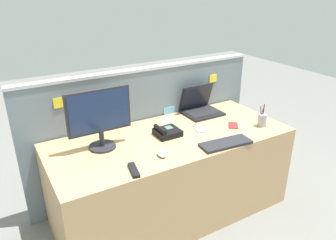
{
  "coord_description": "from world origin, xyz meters",
  "views": [
    {
      "loc": [
        -1.16,
        -1.93,
        1.82
      ],
      "look_at": [
        0.0,
        0.05,
        0.83
      ],
      "focal_mm": 34.59,
      "sensor_mm": 36.0,
      "label": 1
    }
  ],
  "objects": [
    {
      "name": "cubicle_divider",
      "position": [
        -0.0,
        0.44,
        0.58
      ],
      "size": [
        2.15,
        0.08,
        1.16
      ],
      "color": "slate",
      "rests_on": "ground_plane"
    },
    {
      "name": "pen_cup",
      "position": [
        0.75,
        -0.21,
        0.76
      ],
      "size": [
        0.07,
        0.07,
        0.19
      ],
      "color": "#99999E",
      "rests_on": "desk"
    },
    {
      "name": "desk_phone",
      "position": [
        -0.02,
        0.03,
        0.74
      ],
      "size": [
        0.19,
        0.17,
        0.08
      ],
      "color": "black",
      "rests_on": "desk"
    },
    {
      "name": "cell_phone_white_slab",
      "position": [
        0.13,
        0.28,
        0.71
      ],
      "size": [
        0.13,
        0.16,
        0.01
      ],
      "primitive_type": "cube",
      "rotation": [
        0.0,
        0.0,
        -0.49
      ],
      "color": "silver",
      "rests_on": "desk"
    },
    {
      "name": "desk",
      "position": [
        0.0,
        0.0,
        0.35
      ],
      "size": [
        1.89,
        0.81,
        0.71
      ],
      "primitive_type": "cube",
      "color": "tan",
      "rests_on": "ground_plane"
    },
    {
      "name": "keyboard_main",
      "position": [
        0.27,
        -0.32,
        0.72
      ],
      "size": [
        0.4,
        0.18,
        0.02
      ],
      "primitive_type": "cube",
      "rotation": [
        0.0,
        0.0,
        -0.09
      ],
      "color": "#232328",
      "rests_on": "desk"
    },
    {
      "name": "ground_plane",
      "position": [
        0.0,
        0.0,
        0.0
      ],
      "size": [
        10.0,
        10.0,
        0.0
      ],
      "primitive_type": "plane",
      "color": "slate"
    },
    {
      "name": "tv_remote",
      "position": [
        -0.46,
        -0.31,
        0.72
      ],
      "size": [
        0.08,
        0.18,
        0.02
      ],
      "primitive_type": "cube",
      "rotation": [
        0.0,
        0.0,
        -0.2
      ],
      "color": "black",
      "rests_on": "desk"
    },
    {
      "name": "laptop",
      "position": [
        0.48,
        0.29,
        0.77
      ],
      "size": [
        0.33,
        0.28,
        0.25
      ],
      "color": "black",
      "rests_on": "desk"
    },
    {
      "name": "cell_phone_red_case",
      "position": [
        0.55,
        -0.09,
        0.71
      ],
      "size": [
        0.13,
        0.14,
        0.01
      ],
      "primitive_type": "cube",
      "rotation": [
        0.0,
        0.0,
        -0.66
      ],
      "color": "#B22323",
      "rests_on": "desk"
    },
    {
      "name": "cell_phone_silver_slab",
      "position": [
        0.26,
        -0.01,
        0.71
      ],
      "size": [
        0.11,
        0.14,
        0.01
      ],
      "primitive_type": "cube",
      "rotation": [
        0.0,
        0.0,
        -0.34
      ],
      "color": "#B7BAC1",
      "rests_on": "desk"
    },
    {
      "name": "desktop_monitor",
      "position": [
        -0.52,
        0.11,
        0.96
      ],
      "size": [
        0.46,
        0.2,
        0.44
      ],
      "color": "#232328",
      "rests_on": "desk"
    },
    {
      "name": "computer_mouse_right_hand",
      "position": [
        -0.21,
        -0.23,
        0.72
      ],
      "size": [
        0.07,
        0.11,
        0.03
      ],
      "primitive_type": "ellipsoid",
      "rotation": [
        0.0,
        0.0,
        -0.15
      ],
      "color": "silver",
      "rests_on": "desk"
    }
  ]
}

